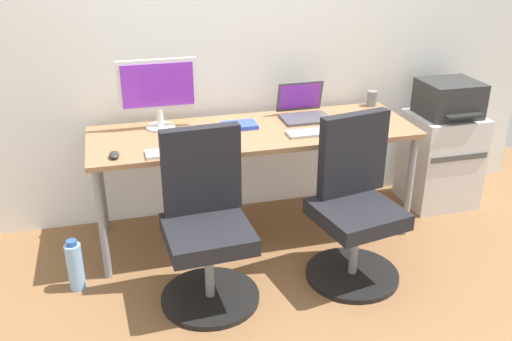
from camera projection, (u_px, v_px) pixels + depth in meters
The scene contains 18 objects.
ground_plane at pixel (254, 231), 3.77m from camera, with size 5.28×5.28×0.00m, color brown.
back_wall at pixel (237, 24), 3.61m from camera, with size 4.40×0.04×2.60m, color white.
desk at pixel (254, 139), 3.50m from camera, with size 2.01×0.67×0.72m.
office_chair_left at pixel (206, 227), 2.98m from camera, with size 0.54×0.54×0.94m.
office_chair_right at pixel (354, 207), 3.18m from camera, with size 0.54×0.54×0.94m.
side_cabinet at pixel (440, 159), 4.05m from camera, with size 0.47×0.43×0.67m.
printer at pixel (449, 98), 3.86m from camera, with size 0.38×0.40×0.24m.
water_bottle_on_floor at pixel (75, 266), 3.14m from camera, with size 0.09×0.09×0.31m.
desktop_monitor at pixel (158, 89), 3.42m from camera, with size 0.48×0.18×0.43m.
open_laptop at pixel (303, 109), 3.68m from camera, with size 0.31×0.27×0.22m.
keyboard_by_monitor at pixel (176, 152), 3.13m from camera, with size 0.34×0.12×0.02m, color silver.
keyboard_by_laptop at pixel (315, 133), 3.42m from camera, with size 0.34×0.12×0.02m, color #B7B7B7.
mouse_by_monitor at pixel (220, 139), 3.30m from camera, with size 0.06×0.10×0.03m, color #2D2D2D.
mouse_by_laptop at pixel (114, 155), 3.08m from camera, with size 0.06×0.10×0.03m, color #2D2D2D.
coffee_mug at pixel (373, 121), 3.49m from camera, with size 0.08×0.08×0.09m, color green.
pen_cup at pixel (372, 98), 3.91m from camera, with size 0.07×0.07×0.10m, color slate.
phone_near_laptop at pixel (166, 138), 3.34m from camera, with size 0.07×0.14×0.01m, color black.
notebook at pixel (240, 125), 3.52m from camera, with size 0.21×0.15×0.03m, color blue.
Camera 1 is at (-0.83, -3.17, 1.92)m, focal length 39.51 mm.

